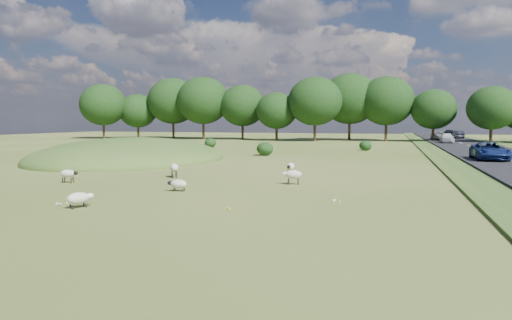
{
  "coord_description": "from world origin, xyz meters",
  "views": [
    {
      "loc": [
        10.14,
        -23.68,
        3.51
      ],
      "look_at": [
        2.0,
        4.0,
        1.0
      ],
      "focal_mm": 32.0,
      "sensor_mm": 36.0,
      "label": 1
    }
  ],
  "objects": [
    {
      "name": "car_7",
      "position": [
        18.1,
        47.91,
        0.99
      ],
      "size": [
        1.74,
        4.32,
        1.47
      ],
      "primitive_type": "imported",
      "color": "white",
      "rests_on": "road"
    },
    {
      "name": "sheep_0",
      "position": [
        0.11,
        -3.29,
        0.37
      ],
      "size": [
        1.03,
        0.48,
        0.59
      ],
      "rotation": [
        0.0,
        0.0,
        3.18
      ],
      "color": "beige",
      "rests_on": "ground"
    },
    {
      "name": "car_3",
      "position": [
        18.1,
        60.37,
        0.93
      ],
      "size": [
        2.27,
        4.93,
        1.37
      ],
      "primitive_type": "imported",
      "color": "silver",
      "rests_on": "road"
    },
    {
      "name": "car_6",
      "position": [
        21.9,
        64.94,
        0.96
      ],
      "size": [
        1.51,
        4.33,
        1.43
      ],
      "primitive_type": "imported",
      "rotation": [
        0.0,
        0.0,
        3.14
      ],
      "color": "black",
      "rests_on": "road"
    },
    {
      "name": "sheep_5",
      "position": [
        -1.78,
        -8.34,
        0.4
      ],
      "size": [
        0.88,
        1.13,
        0.64
      ],
      "rotation": [
        0.0,
        0.0,
        1.04
      ],
      "color": "beige",
      "rests_on": "ground"
    },
    {
      "name": "car_4",
      "position": [
        21.9,
        78.67,
        0.91
      ],
      "size": [
        1.85,
        4.55,
        1.32
      ],
      "primitive_type": "imported",
      "rotation": [
        0.0,
        0.0,
        3.14
      ],
      "color": "black",
      "rests_on": "road"
    },
    {
      "name": "road",
      "position": [
        20.0,
        30.0,
        0.12
      ],
      "size": [
        8.0,
        150.0,
        0.25
      ],
      "primitive_type": "cube",
      "color": "black",
      "rests_on": "ground"
    },
    {
      "name": "ground",
      "position": [
        0.0,
        20.0,
        0.0
      ],
      "size": [
        160.0,
        160.0,
        0.0
      ],
      "primitive_type": "plane",
      "color": "#3E591B",
      "rests_on": "ground"
    },
    {
      "name": "sheep_3",
      "position": [
        5.07,
        0.69,
        0.55
      ],
      "size": [
        1.13,
        0.6,
        0.79
      ],
      "rotation": [
        0.0,
        0.0,
        3.29
      ],
      "color": "beige",
      "rests_on": "ground"
    },
    {
      "name": "sheep_4",
      "position": [
        -2.57,
        1.66,
        0.6
      ],
      "size": [
        0.94,
        1.22,
        0.86
      ],
      "rotation": [
        0.0,
        0.0,
        2.09
      ],
      "color": "beige",
      "rests_on": "ground"
    },
    {
      "name": "sheep_2",
      "position": [
        -7.18,
        -2.25,
        0.53
      ],
      "size": [
        1.08,
        0.6,
        0.76
      ],
      "rotation": [
        0.0,
        0.0,
        0.17
      ],
      "color": "beige",
      "rests_on": "ground"
    },
    {
      "name": "car_2",
      "position": [
        18.1,
        17.98,
        0.99
      ],
      "size": [
        2.45,
        5.31,
        1.48
      ],
      "primitive_type": "imported",
      "color": "navy",
      "rests_on": "road"
    },
    {
      "name": "shrubs",
      "position": [
        -2.31,
        26.32,
        0.63
      ],
      "size": [
        20.99,
        12.39,
        1.37
      ],
      "color": "black",
      "rests_on": "ground"
    },
    {
      "name": "mound",
      "position": [
        -12.0,
        12.0,
        0.0
      ],
      "size": [
        16.0,
        20.0,
        4.0
      ],
      "primitive_type": "ellipsoid",
      "color": "#33561E",
      "rests_on": "ground"
    },
    {
      "name": "treeline",
      "position": [
        -1.06,
        55.44,
        6.57
      ],
      "size": [
        96.28,
        14.66,
        11.7
      ],
      "color": "black",
      "rests_on": "ground"
    },
    {
      "name": "sheep_1",
      "position": [
        3.8,
        6.05,
        0.43
      ],
      "size": [
        0.52,
        1.16,
        0.68
      ],
      "rotation": [
        0.0,
        0.0,
        4.71
      ],
      "color": "beige",
      "rests_on": "ground"
    }
  ]
}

